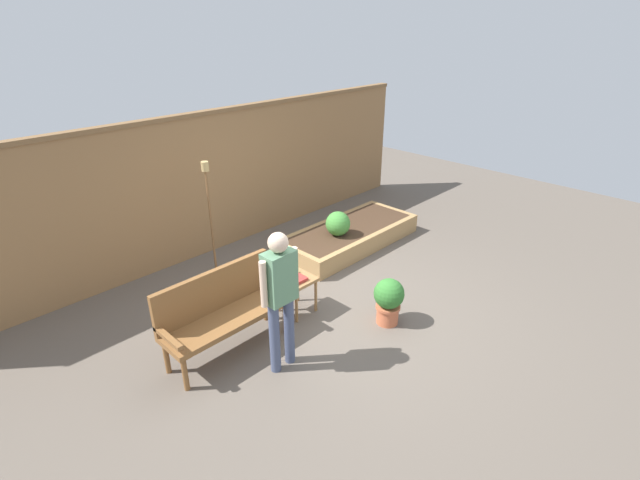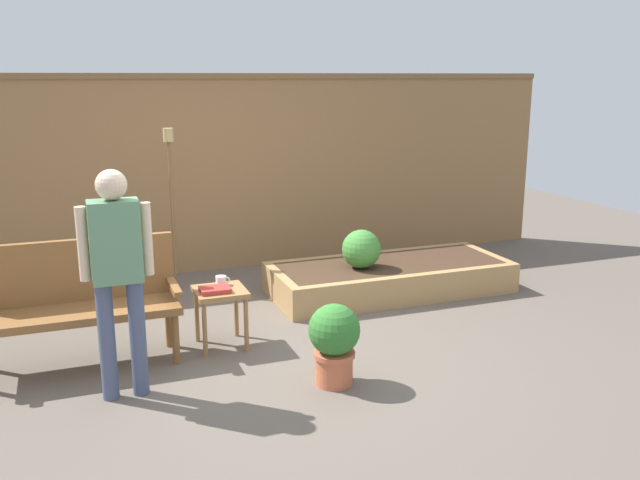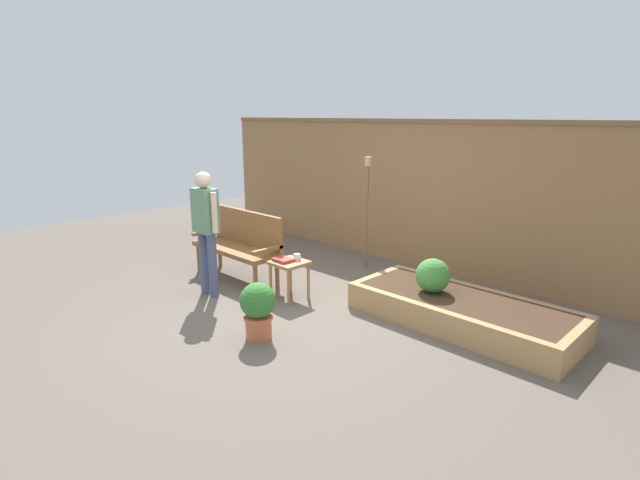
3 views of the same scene
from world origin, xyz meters
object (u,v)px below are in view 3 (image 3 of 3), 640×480
garden_bench (241,240)px  tiki_torch (367,193)px  potted_boxwood (258,307)px  book_on_table (283,260)px  cup_on_table (297,257)px  shrub_near_bench (433,275)px  person_by_bench (206,223)px  side_table (289,268)px

garden_bench → tiki_torch: (0.94, 1.57, 0.58)m
potted_boxwood → book_on_table: bearing=125.4°
cup_on_table → potted_boxwood: potted_boxwood is taller
shrub_near_bench → cup_on_table: bearing=-157.4°
person_by_bench → cup_on_table: bearing=41.4°
cup_on_table → shrub_near_bench: 1.65m
tiki_torch → person_by_bench: (-0.69, -2.26, -0.20)m
potted_boxwood → side_table: bearing=121.8°
tiki_torch → person_by_bench: bearing=-107.0°
garden_bench → shrub_near_bench: garden_bench is taller
side_table → person_by_bench: person_by_bench is taller
side_table → tiki_torch: (-0.11, 1.63, 0.73)m
cup_on_table → shrub_near_bench: size_ratio=0.31×
book_on_table → tiki_torch: size_ratio=0.14×
book_on_table → side_table: bearing=46.4°
book_on_table → shrub_near_bench: (1.61, 0.79, -0.01)m
garden_bench → cup_on_table: bearing=2.4°
book_on_table → shrub_near_bench: bearing=27.1°
garden_bench → shrub_near_bench: (2.62, 0.68, -0.05)m
garden_bench → potted_boxwood: bearing=-31.6°
potted_boxwood → tiki_torch: size_ratio=0.36×
potted_boxwood → shrub_near_bench: bearing=60.4°
cup_on_table → book_on_table: cup_on_table is taller
side_table → potted_boxwood: potted_boxwood is taller
person_by_bench → garden_bench: bearing=110.1°
garden_bench → side_table: size_ratio=3.00×
potted_boxwood → shrub_near_bench: (0.96, 1.70, 0.16)m
side_table → cup_on_table: size_ratio=4.10×
cup_on_table → tiki_torch: 1.65m
book_on_table → potted_boxwood: (0.65, -0.91, -0.17)m
potted_boxwood → shrub_near_bench: size_ratio=1.55×
cup_on_table → shrub_near_bench: (1.53, 0.63, -0.03)m
cup_on_table → person_by_bench: 1.19m
potted_boxwood → person_by_bench: (-1.40, 0.33, 0.60)m
garden_bench → side_table: 1.07m
cup_on_table → side_table: bearing=-108.2°
cup_on_table → tiki_torch: (-0.15, 1.52, 0.61)m
side_table → tiki_torch: 1.79m
cup_on_table → person_by_bench: bearing=-138.6°
potted_boxwood → shrub_near_bench: 1.96m
side_table → garden_bench: bearing=176.9°
garden_bench → potted_boxwood: garden_bench is taller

